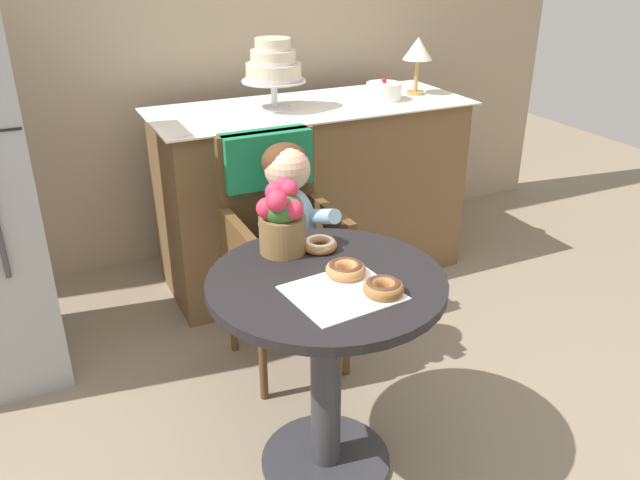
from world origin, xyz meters
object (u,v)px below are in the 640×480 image
object	(u,v)px
donut_mid	(346,269)
wicker_chair	(276,215)
donut_front	(320,244)
donut_side	(383,287)
flower_vase	(282,218)
table_lamp	(418,51)
seated_child	(291,220)
cafe_table	(326,338)
tiered_cake_stand	(273,66)
round_layer_cake	(384,91)

from	to	relation	value
donut_mid	wicker_chair	bearing A→B (deg)	85.45
donut_front	donut_side	distance (m)	0.34
donut_front	flower_vase	xyz separation A→B (m)	(-0.11, 0.04, 0.10)
wicker_chair	flower_vase	distance (m)	0.53
donut_mid	table_lamp	size ratio (longest dim) A/B	0.43
donut_front	seated_child	bearing A→B (deg)	82.03
cafe_table	table_lamp	distance (m)	1.82
cafe_table	table_lamp	size ratio (longest dim) A/B	2.53
donut_mid	tiered_cake_stand	world-z (taller)	tiered_cake_stand
wicker_chair	donut_mid	xyz separation A→B (m)	(-0.06, -0.70, 0.10)
wicker_chair	donut_front	bearing A→B (deg)	-94.73
cafe_table	tiered_cake_stand	bearing A→B (deg)	74.55
seated_child	tiered_cake_stand	xyz separation A→B (m)	(0.25, 0.77, 0.42)
wicker_chair	donut_side	bearing A→B (deg)	-89.96
donut_front	tiered_cake_stand	world-z (taller)	tiered_cake_stand
cafe_table	donut_mid	world-z (taller)	donut_mid
table_lamp	seated_child	bearing A→B (deg)	-143.48
wicker_chair	table_lamp	bearing A→B (deg)	31.29
seated_child	round_layer_cake	xyz separation A→B (m)	(0.81, 0.72, 0.26)
cafe_table	seated_child	size ratio (longest dim) A/B	0.99
round_layer_cake	donut_front	bearing A→B (deg)	-128.76
seated_child	donut_front	bearing A→B (deg)	-97.97
cafe_table	donut_side	world-z (taller)	donut_side
cafe_table	donut_side	bearing A→B (deg)	-57.17
round_layer_cake	flower_vase	bearing A→B (deg)	-133.33
seated_child	table_lamp	world-z (taller)	table_lamp
wicker_chair	tiered_cake_stand	bearing A→B (deg)	68.86
flower_vase	seated_child	bearing A→B (deg)	62.51
donut_front	donut_mid	world-z (taller)	donut_mid
donut_mid	table_lamp	world-z (taller)	table_lamp
wicker_chair	round_layer_cake	world-z (taller)	round_layer_cake
seated_child	donut_front	distance (m)	0.36
round_layer_cake	cafe_table	bearing A→B (deg)	-126.42
donut_front	donut_mid	xyz separation A→B (m)	(-0.01, -0.19, 0.00)
cafe_table	tiered_cake_stand	size ratio (longest dim) A/B	2.22
tiered_cake_stand	table_lamp	size ratio (longest dim) A/B	1.14
cafe_table	flower_vase	size ratio (longest dim) A/B	3.01
wicker_chair	flower_vase	world-z (taller)	flower_vase
flower_vase	round_layer_cake	world-z (taller)	round_layer_cake
flower_vase	donut_front	bearing A→B (deg)	-18.91
seated_child	wicker_chair	bearing A→B (deg)	90.00
donut_side	table_lamp	world-z (taller)	table_lamp
flower_vase	table_lamp	world-z (taller)	table_lamp
table_lamp	wicker_chair	bearing A→B (deg)	-149.52
wicker_chair	seated_child	world-z (taller)	seated_child
wicker_chair	tiered_cake_stand	size ratio (longest dim) A/B	2.94
cafe_table	round_layer_cake	xyz separation A→B (m)	(0.92, 1.25, 0.43)
flower_vase	tiered_cake_stand	bearing A→B (deg)	69.25
wicker_chair	table_lamp	xyz separation A→B (m)	(1.02, 0.60, 0.48)
seated_child	donut_front	world-z (taller)	seated_child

